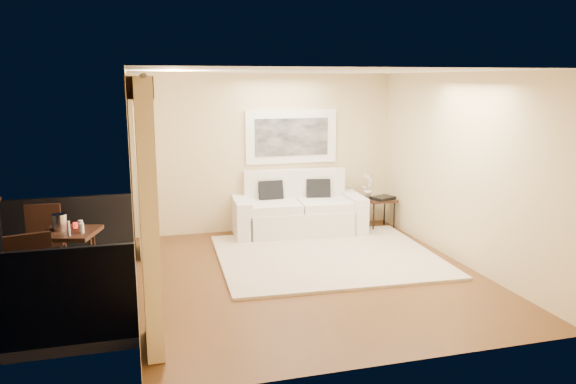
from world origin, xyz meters
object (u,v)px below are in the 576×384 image
object	(u,v)px
orchid	(368,185)
bistro_table	(69,237)
sofa	(298,212)
balcony_chair_near	(32,277)
balcony_chair_far	(46,234)
ice_bucket	(60,222)
side_table	(380,202)

from	to	relation	value
orchid	bistro_table	bearing A→B (deg)	-158.83
sofa	balcony_chair_near	world-z (taller)	sofa
sofa	bistro_table	world-z (taller)	sofa
bistro_table	balcony_chair_near	size ratio (longest dim) A/B	0.78
balcony_chair_far	ice_bucket	world-z (taller)	balcony_chair_far
sofa	side_table	xyz separation A→B (m)	(1.48, -0.10, 0.10)
ice_bucket	bistro_table	bearing A→B (deg)	-40.46
bistro_table	orchid	bearing A→B (deg)	21.17
balcony_chair_far	balcony_chair_near	xyz separation A→B (m)	(0.10, -1.79, 0.02)
sofa	bistro_table	bearing A→B (deg)	-148.18
side_table	balcony_chair_far	xyz separation A→B (m)	(-5.31, -1.10, 0.12)
orchid	balcony_chair_near	size ratio (longest dim) A/B	0.45
sofa	balcony_chair_far	distance (m)	4.02
ice_bucket	balcony_chair_far	bearing A→B (deg)	114.99
balcony_chair_far	ice_bucket	bearing A→B (deg)	118.42
balcony_chair_far	balcony_chair_near	world-z (taller)	balcony_chair_near
side_table	orchid	distance (m)	0.37
balcony_chair_far	ice_bucket	xyz separation A→B (m)	(0.24, -0.53, 0.28)
side_table	ice_bucket	world-z (taller)	ice_bucket
orchid	balcony_chair_near	bearing A→B (deg)	-149.00
sofa	balcony_chair_far	size ratio (longest dim) A/B	2.22
bistro_table	ice_bucket	bearing A→B (deg)	139.54
bistro_table	balcony_chair_near	distance (m)	1.21
orchid	balcony_chair_far	xyz separation A→B (m)	(-5.14, -1.24, -0.18)
balcony_chair_far	sofa	bearing A→B (deg)	-159.13
orchid	side_table	bearing A→B (deg)	-37.80
side_table	balcony_chair_near	bearing A→B (deg)	-150.97
sofa	orchid	bearing A→B (deg)	5.81
sofa	balcony_chair_far	world-z (taller)	sofa
orchid	balcony_chair_near	distance (m)	5.89
balcony_chair_far	balcony_chair_near	size ratio (longest dim) A/B	0.97
balcony_chair_near	bistro_table	bearing A→B (deg)	62.34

